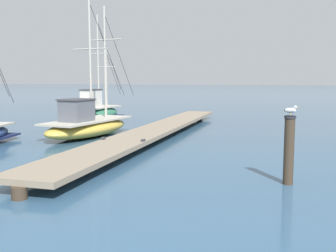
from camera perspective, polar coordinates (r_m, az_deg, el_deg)
name	(u,v)px	position (r m, az deg, el deg)	size (l,w,h in m)	color
floating_dock	(156,130)	(18.53, -1.70, -0.53)	(2.65, 20.51, 0.53)	gray
fishing_boat_0	(97,111)	(25.64, -10.31, 2.08)	(1.74, 5.63, 6.78)	#337556
fishing_boat_2	(87,125)	(19.04, -11.65, 0.21)	(2.65, 7.37, 6.71)	gold
mooring_piling	(289,149)	(10.61, 17.11, -3.20)	(0.30, 0.30, 1.79)	#3D3023
perched_seagull	(290,110)	(10.49, 17.27, 2.22)	(0.38, 0.16, 0.27)	gold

